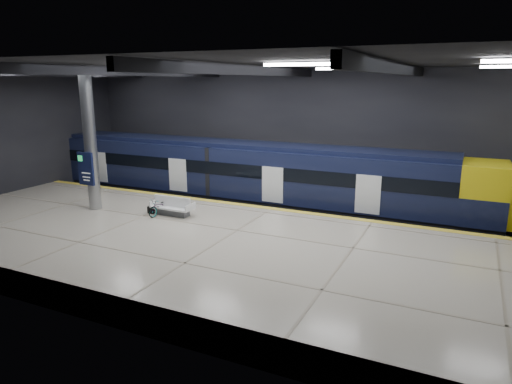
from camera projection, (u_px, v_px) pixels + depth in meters
The scene contains 10 objects.
ground at pixel (248, 247), 20.67m from camera, with size 30.00×30.00×0.00m, color black.
room_shell at pixel (247, 120), 19.32m from camera, with size 30.10×16.10×8.05m.
platform at pixel (220, 254), 18.35m from camera, with size 30.00×11.00×1.10m, color beige.
safety_strip at pixel (272, 208), 22.83m from camera, with size 30.00×0.40×0.01m, color gold.
rails at pixel (291, 214), 25.49m from camera, with size 30.00×1.52×0.16m.
train at pixel (263, 177), 25.74m from camera, with size 29.40×2.84×3.79m.
bench at pixel (173, 209), 21.64m from camera, with size 2.07×0.86×0.91m.
bicycle at pixel (161, 207), 21.65m from camera, with size 0.55×1.56×0.82m, color #99999E.
pannier_bag at pixel (151, 210), 21.95m from camera, with size 0.30×0.18×0.35m, color black.
info_column at pixel (90, 142), 22.03m from camera, with size 0.90×0.78×6.90m.
Camera 1 is at (8.66, -17.47, 7.32)m, focal length 32.00 mm.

